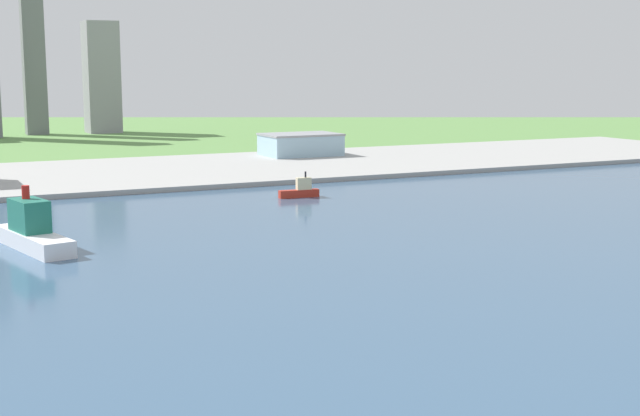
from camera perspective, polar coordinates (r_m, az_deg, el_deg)
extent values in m
plane|color=#5B8A46|center=(273.04, -9.63, -2.62)|extent=(2400.00, 2400.00, 0.00)
cube|color=#385675|center=(217.52, -5.11, -5.50)|extent=(840.00, 360.00, 0.15)
cube|color=#A09F9C|center=(456.22, -16.45, 1.95)|extent=(840.00, 140.00, 2.50)
cube|color=white|center=(281.40, -18.08, -2.03)|extent=(18.54, 43.34, 5.11)
cube|color=#1E6B59|center=(282.68, -18.35, -0.46)|extent=(11.27, 16.60, 9.84)
cylinder|color=red|center=(283.64, -18.57, 0.98)|extent=(2.35, 2.35, 4.09)
cube|color=#B22D1E|center=(375.21, -1.38, 0.94)|extent=(17.80, 4.56, 3.26)
cube|color=beige|center=(375.39, -1.07, 1.60)|extent=(6.52, 3.19, 5.15)
cylinder|color=black|center=(375.22, -0.95, 2.19)|extent=(0.78, 0.78, 2.60)
cube|color=#99BCD1|center=(534.25, -1.27, 4.09)|extent=(44.41, 30.95, 12.12)
cube|color=gray|center=(533.72, -1.27, 4.80)|extent=(45.29, 31.57, 1.20)
cube|color=slate|center=(775.91, -18.12, 9.65)|extent=(17.45, 14.56, 137.83)
cube|color=gray|center=(782.32, -13.99, 8.23)|extent=(27.29, 27.55, 94.53)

